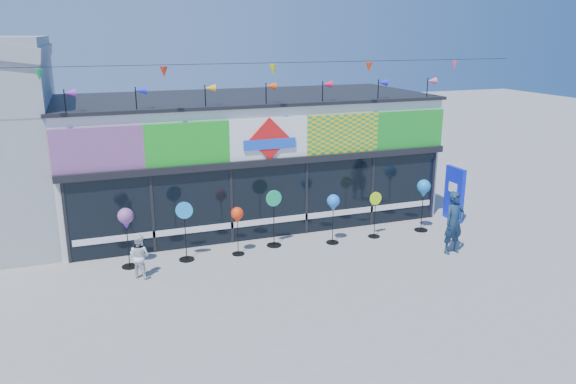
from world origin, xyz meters
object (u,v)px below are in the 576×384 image
blue_sign (454,194)px  spinner_3 (274,217)px  spinner_2 (237,217)px  spinner_6 (424,190)px  spinner_4 (333,204)px  spinner_5 (375,213)px  adult_man (454,223)px  spinner_0 (126,220)px  child (140,256)px  spinner_1 (185,230)px

blue_sign → spinner_3: 6.46m
spinner_2 → spinner_6: (6.03, -0.05, 0.22)m
blue_sign → spinner_6: bearing=-161.5°
spinner_2 → spinner_4: (2.91, -0.09, 0.09)m
spinner_3 → spinner_5: bearing=-6.2°
spinner_4 → adult_man: (2.91, -1.88, -0.31)m
spinner_0 → spinner_6: (9.03, -0.18, 0.01)m
spinner_0 → adult_man: (8.82, -2.10, -0.43)m
spinner_6 → adult_man: size_ratio=0.92×
spinner_5 → adult_man: 2.43m
spinner_6 → child: spinner_6 is taller
adult_man → child: bearing=163.1°
spinner_3 → spinner_4: size_ratio=1.13×
blue_sign → spinner_1: blue_sign is taller
spinner_1 → spinner_3: spinner_3 is taller
spinner_1 → adult_man: bearing=-15.8°
spinner_5 → blue_sign: bearing=9.8°
spinner_6 → spinner_3: bearing=176.0°
adult_man → spinner_0: bearing=158.6°
spinner_4 → adult_man: 3.48m
spinner_2 → spinner_6: 6.04m
spinner_3 → child: bearing=-166.9°
spinner_5 → adult_man: bearing=-52.3°
blue_sign → child: size_ratio=1.56×
blue_sign → spinner_3: size_ratio=1.06×
blue_sign → spinner_0: (-10.63, -0.39, 0.42)m
blue_sign → spinner_5: blue_sign is taller
blue_sign → spinner_4: 4.77m
blue_sign → spinner_6: 1.75m
blue_sign → spinner_3: bearing=-179.1°
spinner_3 → adult_man: bearing=-25.9°
spinner_2 → spinner_5: bearing=-0.7°
spinner_5 → child: bearing=-175.4°
spinner_0 → spinner_6: bearing=-1.2°
spinner_0 → spinner_4: spinner_0 is taller
spinner_1 → child: 1.53m
adult_man → spinner_6: bearing=75.7°
spinner_0 → adult_man: size_ratio=0.92×
spinner_1 → blue_sign: bearing=2.7°
child → spinner_3: bearing=-127.0°
spinner_3 → adult_man: size_ratio=0.94×
blue_sign → spinner_1: size_ratio=1.08×
spinner_2 → spinner_5: spinner_5 is taller
spinner_3 → adult_man: 5.16m
spinner_5 → spinner_2: bearing=179.3°
spinner_5 → spinner_6: size_ratio=0.86×
blue_sign → child: bearing=-174.8°
spinner_1 → spinner_6: (7.49, -0.14, 0.45)m
spinner_0 → spinner_2: bearing=-2.4°
blue_sign → spinner_2: (-7.63, -0.51, 0.21)m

